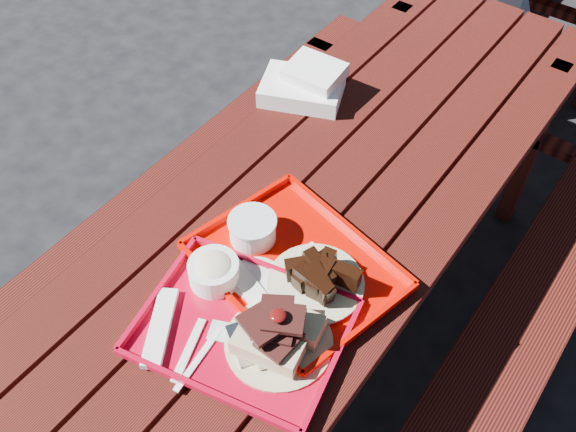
# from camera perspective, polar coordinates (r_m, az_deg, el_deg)

# --- Properties ---
(ground) EXTENTS (60.00, 60.00, 0.00)m
(ground) POSITION_cam_1_polar(r_m,az_deg,el_deg) (2.32, 2.24, -11.05)
(ground) COLOR black
(ground) RESTS_ON ground
(picnic_table_near) EXTENTS (1.41, 2.40, 0.75)m
(picnic_table_near) POSITION_cam_1_polar(r_m,az_deg,el_deg) (1.86, 2.75, -2.43)
(picnic_table_near) COLOR #4B140E
(picnic_table_near) RESTS_ON ground
(near_tray) EXTENTS (0.51, 0.43, 0.14)m
(near_tray) POSITION_cam_1_polar(r_m,az_deg,el_deg) (1.46, -3.73, -8.77)
(near_tray) COLOR #B40521
(near_tray) RESTS_ON picnic_table_near
(far_tray) EXTENTS (0.54, 0.47, 0.08)m
(far_tray) POSITION_cam_1_polar(r_m,az_deg,el_deg) (1.55, 0.22, -4.23)
(far_tray) COLOR #D30900
(far_tray) RESTS_ON picnic_table_near
(white_cloth) EXTENTS (0.29, 0.26, 0.10)m
(white_cloth) POSITION_cam_1_polar(r_m,az_deg,el_deg) (2.01, 1.58, 11.63)
(white_cloth) COLOR white
(white_cloth) RESTS_ON picnic_table_near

